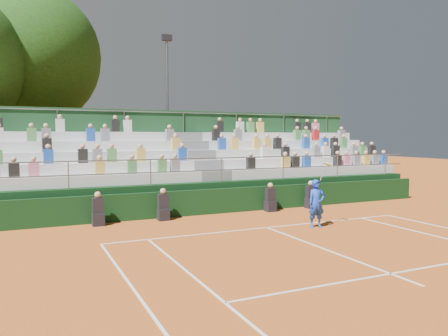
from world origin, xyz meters
name	(u,v)px	position (x,y,z in m)	size (l,w,h in m)	color
ground	(267,228)	(0.00, 0.00, 0.00)	(90.00, 90.00, 0.00)	#BA581F
courtside_wall	(227,200)	(0.00, 3.20, 0.50)	(20.00, 0.15, 1.00)	black
line_officials	(218,204)	(-0.61, 2.75, 0.48)	(9.31, 0.40, 1.19)	black
grandstand	(198,179)	(0.01, 6.43, 1.08)	(20.00, 5.20, 4.40)	black
tennis_player	(317,203)	(1.55, -0.66, 0.82)	(0.85, 0.47, 2.22)	blue
tree_east	(28,57)	(-7.03, 14.58, 7.56)	(7.93, 7.93, 11.54)	#3C2815
floodlight_mast	(167,101)	(0.36, 12.31, 5.20)	(0.60, 0.25, 9.02)	gray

